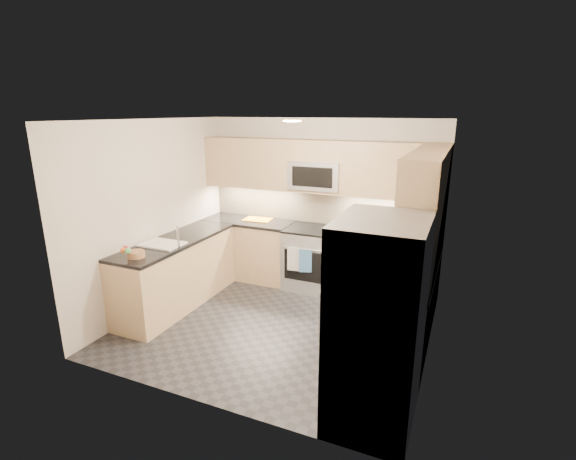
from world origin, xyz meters
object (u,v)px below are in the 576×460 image
(microwave, at_px, (317,175))
(utensil_bowl, at_px, (416,237))
(refrigerator, at_px, (377,324))
(fruit_basket, at_px, (136,254))
(cutting_board, at_px, (258,219))
(gas_range, at_px, (312,259))

(microwave, bearing_deg, utensil_bowl, -9.37)
(refrigerator, relative_size, fruit_basket, 8.93)
(utensil_bowl, bearing_deg, cutting_board, 175.04)
(refrigerator, height_order, fruit_basket, refrigerator)
(fruit_basket, bearing_deg, refrigerator, -7.84)
(utensil_bowl, bearing_deg, microwave, 170.63)
(refrigerator, xyz_separation_m, cutting_board, (-2.41, 2.52, 0.05))
(cutting_board, bearing_deg, microwave, 1.91)
(gas_range, height_order, utensil_bowl, utensil_bowl)
(fruit_basket, bearing_deg, utensil_bowl, 32.92)
(refrigerator, bearing_deg, utensil_bowl, 89.44)
(utensil_bowl, bearing_deg, refrigerator, -90.56)
(refrigerator, xyz_separation_m, utensil_bowl, (0.02, 2.31, 0.11))
(gas_range, relative_size, refrigerator, 0.51)
(fruit_basket, bearing_deg, cutting_board, 76.48)
(gas_range, relative_size, microwave, 1.20)
(cutting_board, xyz_separation_m, fruit_basket, (-0.51, -2.12, 0.03))
(microwave, relative_size, utensil_bowl, 2.97)
(utensil_bowl, height_order, cutting_board, utensil_bowl)
(fruit_basket, bearing_deg, gas_range, 54.00)
(gas_range, bearing_deg, microwave, 90.00)
(cutting_board, bearing_deg, gas_range, -5.53)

